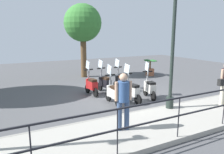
{
  "coord_description": "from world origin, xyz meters",
  "views": [
    {
      "loc": [
        -8.04,
        4.81,
        2.79
      ],
      "look_at": [
        0.2,
        0.5,
        0.9
      ],
      "focal_mm": 35.0,
      "sensor_mm": 36.0,
      "label": 1
    }
  ],
  "objects_px": {
    "pedestrian_distant": "(123,97)",
    "tree_distant": "(83,24)",
    "scooter_far_2": "(91,85)",
    "scooter_far_0": "(121,81)",
    "scooter_near_2": "(113,92)",
    "scooter_near_1": "(132,90)",
    "scooter_far_1": "(105,83)",
    "lamp_post_near": "(173,51)",
    "scooter_near_0": "(150,87)",
    "potted_palm": "(150,69)"
  },
  "relations": [
    {
      "from": "scooter_near_0",
      "to": "scooter_far_1",
      "type": "bearing_deg",
      "value": 50.61
    },
    {
      "from": "tree_distant",
      "to": "scooter_near_1",
      "type": "height_order",
      "value": "tree_distant"
    },
    {
      "from": "potted_palm",
      "to": "scooter_far_1",
      "type": "distance_m",
      "value": 5.09
    },
    {
      "from": "scooter_near_1",
      "to": "scooter_far_2",
      "type": "height_order",
      "value": "same"
    },
    {
      "from": "scooter_near_0",
      "to": "scooter_near_1",
      "type": "distance_m",
      "value": 0.97
    },
    {
      "from": "lamp_post_near",
      "to": "scooter_far_1",
      "type": "height_order",
      "value": "lamp_post_near"
    },
    {
      "from": "scooter_far_2",
      "to": "scooter_far_0",
      "type": "bearing_deg",
      "value": -93.24
    },
    {
      "from": "scooter_far_0",
      "to": "scooter_far_1",
      "type": "distance_m",
      "value": 0.85
    },
    {
      "from": "pedestrian_distant",
      "to": "tree_distant",
      "type": "relative_size",
      "value": 0.35
    },
    {
      "from": "scooter_near_2",
      "to": "scooter_far_0",
      "type": "relative_size",
      "value": 1.0
    },
    {
      "from": "tree_distant",
      "to": "scooter_far_2",
      "type": "xyz_separation_m",
      "value": [
        -4.11,
        1.17,
        -2.85
      ]
    },
    {
      "from": "scooter_near_2",
      "to": "scooter_far_0",
      "type": "xyz_separation_m",
      "value": [
        1.61,
        -1.28,
        0.0
      ]
    },
    {
      "from": "potted_palm",
      "to": "scooter_near_2",
      "type": "height_order",
      "value": "scooter_near_2"
    },
    {
      "from": "scooter_near_1",
      "to": "scooter_far_1",
      "type": "bearing_deg",
      "value": 5.27
    },
    {
      "from": "scooter_near_2",
      "to": "scooter_far_2",
      "type": "xyz_separation_m",
      "value": [
        1.6,
        0.27,
        0.0
      ]
    },
    {
      "from": "lamp_post_near",
      "to": "scooter_far_0",
      "type": "distance_m",
      "value": 3.74
    },
    {
      "from": "scooter_near_1",
      "to": "scooter_far_1",
      "type": "height_order",
      "value": "same"
    },
    {
      "from": "scooter_near_2",
      "to": "scooter_far_2",
      "type": "bearing_deg",
      "value": 9.78
    },
    {
      "from": "pedestrian_distant",
      "to": "potted_palm",
      "type": "bearing_deg",
      "value": 146.23
    },
    {
      "from": "scooter_near_2",
      "to": "scooter_far_0",
      "type": "height_order",
      "value": "same"
    },
    {
      "from": "scooter_near_2",
      "to": "scooter_far_1",
      "type": "relative_size",
      "value": 1.0
    },
    {
      "from": "scooter_near_0",
      "to": "scooter_far_0",
      "type": "xyz_separation_m",
      "value": [
        1.64,
        0.48,
        0.0
      ]
    },
    {
      "from": "lamp_post_near",
      "to": "scooter_near_0",
      "type": "distance_m",
      "value": 2.43
    },
    {
      "from": "lamp_post_near",
      "to": "pedestrian_distant",
      "type": "relative_size",
      "value": 2.87
    },
    {
      "from": "lamp_post_near",
      "to": "scooter_near_0",
      "type": "xyz_separation_m",
      "value": [
        1.69,
        -0.39,
        -1.7
      ]
    },
    {
      "from": "scooter_near_2",
      "to": "lamp_post_near",
      "type": "bearing_deg",
      "value": -141.29
    },
    {
      "from": "scooter_near_1",
      "to": "scooter_far_0",
      "type": "distance_m",
      "value": 1.8
    },
    {
      "from": "pedestrian_distant",
      "to": "scooter_far_0",
      "type": "relative_size",
      "value": 1.03
    },
    {
      "from": "scooter_near_2",
      "to": "scooter_near_0",
      "type": "bearing_deg",
      "value": -90.88
    },
    {
      "from": "lamp_post_near",
      "to": "scooter_far_1",
      "type": "distance_m",
      "value": 3.93
    },
    {
      "from": "potted_palm",
      "to": "scooter_near_0",
      "type": "distance_m",
      "value": 5.2
    },
    {
      "from": "pedestrian_distant",
      "to": "scooter_far_0",
      "type": "xyz_separation_m",
      "value": [
        4.1,
        -2.29,
        -0.6
      ]
    },
    {
      "from": "tree_distant",
      "to": "scooter_far_2",
      "type": "bearing_deg",
      "value": 164.06
    },
    {
      "from": "lamp_post_near",
      "to": "scooter_near_1",
      "type": "relative_size",
      "value": 2.96
    },
    {
      "from": "scooter_far_1",
      "to": "scooter_far_0",
      "type": "bearing_deg",
      "value": -104.42
    },
    {
      "from": "scooter_near_2",
      "to": "scooter_far_2",
      "type": "relative_size",
      "value": 1.0
    },
    {
      "from": "scooter_far_0",
      "to": "scooter_far_1",
      "type": "bearing_deg",
      "value": 79.73
    },
    {
      "from": "tree_distant",
      "to": "scooter_far_1",
      "type": "relative_size",
      "value": 2.96
    },
    {
      "from": "lamp_post_near",
      "to": "scooter_far_2",
      "type": "height_order",
      "value": "lamp_post_near"
    },
    {
      "from": "pedestrian_distant",
      "to": "scooter_near_2",
      "type": "relative_size",
      "value": 1.03
    },
    {
      "from": "scooter_near_1",
      "to": "scooter_near_2",
      "type": "bearing_deg",
      "value": 75.79
    },
    {
      "from": "scooter_near_1",
      "to": "scooter_near_2",
      "type": "relative_size",
      "value": 1.0
    },
    {
      "from": "tree_distant",
      "to": "pedestrian_distant",
      "type": "bearing_deg",
      "value": 166.89
    },
    {
      "from": "potted_palm",
      "to": "scooter_near_1",
      "type": "height_order",
      "value": "scooter_near_1"
    },
    {
      "from": "scooter_far_1",
      "to": "lamp_post_near",
      "type": "bearing_deg",
      "value": -173.07
    },
    {
      "from": "pedestrian_distant",
      "to": "scooter_far_2",
      "type": "distance_m",
      "value": 4.2
    },
    {
      "from": "pedestrian_distant",
      "to": "scooter_far_2",
      "type": "xyz_separation_m",
      "value": [
        4.09,
        -0.74,
        -0.6
      ]
    },
    {
      "from": "pedestrian_distant",
      "to": "scooter_near_1",
      "type": "distance_m",
      "value": 3.04
    },
    {
      "from": "pedestrian_distant",
      "to": "scooter_near_1",
      "type": "height_order",
      "value": "pedestrian_distant"
    },
    {
      "from": "scooter_near_0",
      "to": "pedestrian_distant",
      "type": "bearing_deg",
      "value": 144.77
    }
  ]
}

